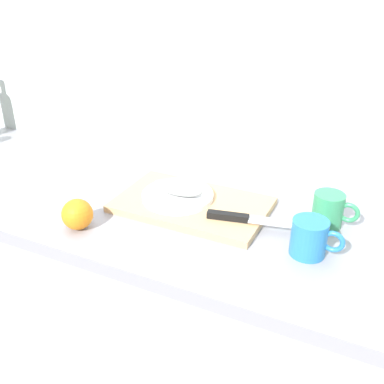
{
  "coord_description": "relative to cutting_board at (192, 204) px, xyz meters",
  "views": [
    {
      "loc": [
        0.55,
        -0.98,
        1.53
      ],
      "look_at": [
        0.07,
        0.03,
        0.95
      ],
      "focal_mm": 42.09,
      "sensor_mm": 36.0,
      "label": 1
    }
  ],
  "objects": [
    {
      "name": "back_wall",
      "position": [
        -0.07,
        0.3,
        0.34
      ],
      "size": [
        3.2,
        0.05,
        2.5
      ],
      "primitive_type": "cube",
      "color": "silver",
      "rests_on": "ground_plane"
    },
    {
      "name": "kitchen_counter",
      "position": [
        -0.07,
        -0.03,
        -0.46
      ],
      "size": [
        2.0,
        0.6,
        0.9
      ],
      "color": "white",
      "rests_on": "ground_plane"
    },
    {
      "name": "cutting_board",
      "position": [
        0.0,
        0.0,
        0.0
      ],
      "size": [
        0.42,
        0.26,
        0.02
      ],
      "primitive_type": "cube",
      "color": "tan",
      "rests_on": "kitchen_counter"
    },
    {
      "name": "white_plate",
      "position": [
        -0.05,
        0.0,
        0.02
      ],
      "size": [
        0.2,
        0.2,
        0.01
      ],
      "primitive_type": "cylinder",
      "color": "white",
      "rests_on": "cutting_board"
    },
    {
      "name": "fish_fillet",
      "position": [
        -0.05,
        0.0,
        0.04
      ],
      "size": [
        0.15,
        0.07,
        0.04
      ],
      "primitive_type": "ellipsoid",
      "color": "#999E99",
      "rests_on": "white_plate"
    },
    {
      "name": "chef_knife",
      "position": [
        0.18,
        -0.04,
        0.02
      ],
      "size": [
        0.29,
        0.09,
        0.02
      ],
      "rotation": [
        0.0,
        0.0,
        0.21
      ],
      "color": "silver",
      "rests_on": "cutting_board"
    },
    {
      "name": "coffee_mug_0",
      "position": [
        0.36,
        0.07,
        0.04
      ],
      "size": [
        0.12,
        0.08,
        0.09
      ],
      "color": "#338C59",
      "rests_on": "kitchen_counter"
    },
    {
      "name": "coffee_mug_1",
      "position": [
        0.35,
        -0.08,
        0.04
      ],
      "size": [
        0.13,
        0.09,
        0.09
      ],
      "color": "#2672B2",
      "rests_on": "kitchen_counter"
    },
    {
      "name": "orange_0",
      "position": [
        -0.22,
        -0.23,
        0.03
      ],
      "size": [
        0.08,
        0.08,
        0.08
      ],
      "primitive_type": "sphere",
      "color": "orange",
      "rests_on": "kitchen_counter"
    }
  ]
}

